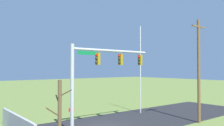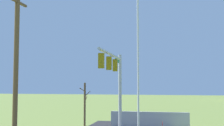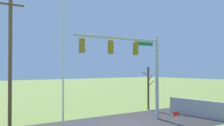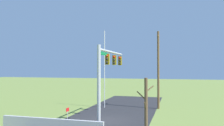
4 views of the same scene
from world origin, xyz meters
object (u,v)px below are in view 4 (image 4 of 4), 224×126
at_px(signal_mast, 108,68).
at_px(open_sign, 68,111).
at_px(flagpole, 104,69).
at_px(utility_pole, 158,68).
at_px(bare_tree, 146,112).

distance_m(signal_mast, open_sign, 5.31).
xyz_separation_m(signal_mast, flagpole, (-7.32, -2.58, -0.09)).
height_order(signal_mast, utility_pole, utility_pole).
relative_size(bare_tree, open_sign, 3.45).
distance_m(flagpole, utility_pole, 6.44).
height_order(flagpole, utility_pole, flagpole).
height_order(utility_pole, bare_tree, utility_pole).
xyz_separation_m(utility_pole, open_sign, (8.65, -7.41, -3.84)).
height_order(flagpole, open_sign, flagpole).
bearing_deg(bare_tree, open_sign, -122.29).
distance_m(utility_pole, open_sign, 12.02).
bearing_deg(open_sign, utility_pole, 139.43).
height_order(utility_pole, open_sign, utility_pole).
relative_size(signal_mast, open_sign, 6.38).
bearing_deg(open_sign, signal_mast, 96.96).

